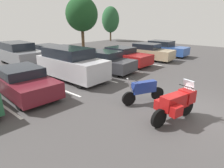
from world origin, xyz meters
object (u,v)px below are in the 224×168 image
at_px(car_silver, 71,64).
at_px(car_tan, 149,52).
at_px(motorcycle_second, 144,90).
at_px(car_blue, 163,48).
at_px(car_red, 123,56).
at_px(car_far_white, 51,52).
at_px(motorcycle_touring, 176,103).
at_px(car_far_grey, 19,53).
at_px(car_maroon, 23,82).
at_px(car_charcoal, 105,62).

relative_size(car_silver, car_tan, 1.07).
bearing_deg(motorcycle_second, car_blue, 22.34).
xyz_separation_m(car_red, car_far_white, (-2.79, 6.43, -0.01)).
distance_m(motorcycle_touring, motorcycle_second, 1.83).
bearing_deg(car_far_white, car_far_grey, 177.52).
distance_m(car_silver, car_tan, 8.57).
bearing_deg(car_silver, car_far_white, 67.77).
distance_m(car_silver, car_far_white, 7.04).
distance_m(motorcycle_touring, car_silver, 7.14).
height_order(motorcycle_touring, car_silver, car_silver).
bearing_deg(motorcycle_touring, car_far_grey, 87.52).
relative_size(car_maroon, car_far_grey, 0.92).
height_order(motorcycle_second, car_silver, car_silver).
relative_size(car_silver, car_blue, 1.01).
bearing_deg(car_charcoal, car_tan, -1.63).
height_order(car_tan, car_far_white, car_tan).
distance_m(car_blue, car_far_white, 11.31).
bearing_deg(car_maroon, car_red, 2.94).
distance_m(motorcycle_touring, car_blue, 13.91).
xyz_separation_m(car_red, car_tan, (3.10, -0.61, 0.04)).
bearing_deg(car_far_grey, car_blue, -31.63).
height_order(motorcycle_second, car_far_white, car_far_white).
height_order(car_charcoal, car_blue, car_blue).
height_order(car_charcoal, car_far_white, car_charcoal).
relative_size(car_charcoal, car_tan, 0.97).
bearing_deg(car_blue, car_far_white, 141.29).
distance_m(motorcycle_second, car_blue, 12.64).
bearing_deg(motorcycle_touring, car_far_white, 75.77).
distance_m(motorcycle_second, car_far_grey, 12.00).
height_order(motorcycle_touring, car_charcoal, motorcycle_touring).
distance_m(car_red, car_far_grey, 8.66).
height_order(motorcycle_touring, car_red, motorcycle_touring).
relative_size(car_silver, car_far_grey, 1.01).
height_order(car_maroon, car_tan, car_tan).
bearing_deg(car_far_white, car_charcoal, -89.40).
xyz_separation_m(motorcycle_touring, car_charcoal, (3.52, 6.73, 0.01)).
bearing_deg(car_silver, car_blue, -2.80).
distance_m(car_maroon, car_silver, 3.24).
xyz_separation_m(car_silver, car_charcoal, (2.73, -0.36, -0.27)).
bearing_deg(motorcycle_second, car_maroon, 120.99).
relative_size(car_charcoal, car_far_grey, 0.91).
height_order(motorcycle_second, car_red, car_red).
relative_size(car_maroon, car_red, 0.94).
bearing_deg(car_far_grey, car_far_white, -2.48).
relative_size(motorcycle_second, car_far_grey, 0.41).
xyz_separation_m(car_maroon, car_red, (8.66, 0.45, 0.00)).
bearing_deg(car_blue, car_maroon, 179.25).
height_order(car_silver, car_charcoal, car_silver).
relative_size(car_charcoal, car_blue, 0.91).
bearing_deg(car_red, motorcycle_second, -136.11).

